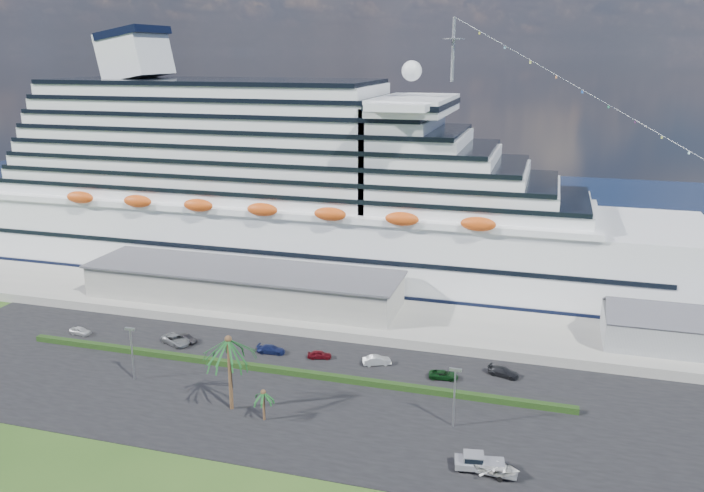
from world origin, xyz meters
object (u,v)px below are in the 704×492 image
(pickup_truck, at_px, (479,462))
(cruise_ship, at_px, (302,200))
(parked_car_3, at_px, (271,349))
(boat_trailer, at_px, (497,468))

(pickup_truck, bearing_deg, cruise_ship, 125.13)
(parked_car_3, xyz_separation_m, pickup_truck, (36.13, -23.45, 0.46))
(parked_car_3, relative_size, boat_trailer, 0.78)
(cruise_ship, distance_m, parked_car_3, 45.65)
(parked_car_3, relative_size, pickup_truck, 0.75)
(parked_car_3, bearing_deg, pickup_truck, -127.85)
(parked_car_3, distance_m, pickup_truck, 43.08)
(pickup_truck, bearing_deg, parked_car_3, 147.02)
(cruise_ship, bearing_deg, pickup_truck, -54.87)
(cruise_ship, distance_m, boat_trailer, 82.91)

